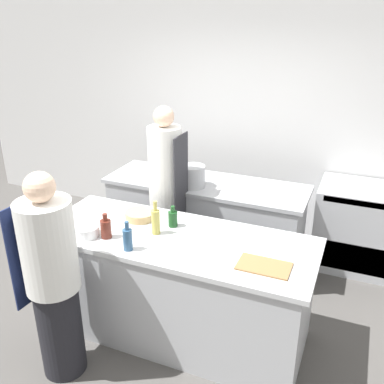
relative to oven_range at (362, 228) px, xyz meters
The scene contains 15 objects.
ground_plane 2.27m from the oven_range, 128.69° to the right, with size 16.00×16.00×0.00m, color #4C4947.
wall_back 1.73m from the oven_range, 164.20° to the left, with size 8.00×0.06×2.80m.
prep_counter 2.22m from the oven_range, 128.69° to the right, with size 2.24×0.88×0.93m.
pass_counter 1.68m from the oven_range, 161.20° to the right, with size 2.14×0.71×0.93m.
oven_range is the anchor object (origin of this frame).
chef_at_prep_near 3.21m from the oven_range, 129.20° to the right, with size 0.41×0.39×1.64m.
chef_at_stove 2.13m from the oven_range, 151.70° to the right, with size 0.34×0.32×1.80m.
bottle_olive_oil 2.78m from the oven_range, 133.92° to the right, with size 0.08×0.08×0.21m.
bottle_vinegar 2.41m from the oven_range, 131.63° to the right, with size 0.07×0.07×0.28m.
bottle_wine 2.69m from the oven_range, 128.42° to the right, with size 0.07×0.07×0.23m.
bottle_cooking_oil 2.23m from the oven_range, 133.22° to the right, with size 0.08×0.08×0.18m.
bowl_mixing_large 2.90m from the oven_range, 135.69° to the right, with size 0.20×0.20×0.08m.
bowl_prep_small 2.44m from the oven_range, 139.17° to the right, with size 0.26×0.26×0.07m.
cutting_board 2.05m from the oven_range, 108.36° to the right, with size 0.37×0.23×0.01m.
stockpot 1.90m from the oven_range, 157.26° to the right, with size 0.25×0.25×0.22m.
Camera 1 is at (1.29, -2.72, 2.58)m, focal length 40.00 mm.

